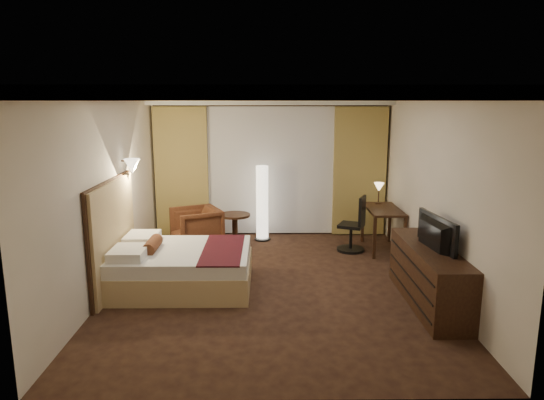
{
  "coord_description": "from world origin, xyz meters",
  "views": [
    {
      "loc": [
        -0.08,
        -6.56,
        2.58
      ],
      "look_at": [
        0.0,
        0.4,
        1.15
      ],
      "focal_mm": 32.0,
      "sensor_mm": 36.0,
      "label": 1
    }
  ],
  "objects_px": {
    "desk": "(382,229)",
    "dresser": "(429,276)",
    "armchair": "(196,226)",
    "side_table": "(235,230)",
    "bed": "(183,268)",
    "floor_lamp": "(262,203)",
    "office_chair": "(351,223)",
    "television": "(430,226)"
  },
  "relations": [
    {
      "from": "desk",
      "to": "dresser",
      "type": "height_order",
      "value": "dresser"
    },
    {
      "from": "armchair",
      "to": "side_table",
      "type": "distance_m",
      "value": 0.69
    },
    {
      "from": "bed",
      "to": "armchair",
      "type": "height_order",
      "value": "armchair"
    },
    {
      "from": "dresser",
      "to": "bed",
      "type": "bearing_deg",
      "value": 169.19
    },
    {
      "from": "floor_lamp",
      "to": "office_chair",
      "type": "bearing_deg",
      "value": -24.2
    },
    {
      "from": "armchair",
      "to": "side_table",
      "type": "height_order",
      "value": "armchair"
    },
    {
      "from": "bed",
      "to": "television",
      "type": "bearing_deg",
      "value": -10.9
    },
    {
      "from": "desk",
      "to": "armchair",
      "type": "bearing_deg",
      "value": 177.29
    },
    {
      "from": "armchair",
      "to": "side_table",
      "type": "bearing_deg",
      "value": 69.33
    },
    {
      "from": "floor_lamp",
      "to": "television",
      "type": "height_order",
      "value": "floor_lamp"
    },
    {
      "from": "desk",
      "to": "television",
      "type": "bearing_deg",
      "value": -89.51
    },
    {
      "from": "floor_lamp",
      "to": "office_chair",
      "type": "height_order",
      "value": "floor_lamp"
    },
    {
      "from": "armchair",
      "to": "floor_lamp",
      "type": "bearing_deg",
      "value": 87.77
    },
    {
      "from": "bed",
      "to": "office_chair",
      "type": "xyz_separation_m",
      "value": [
        2.64,
        1.65,
        0.22
      ]
    },
    {
      "from": "bed",
      "to": "television",
      "type": "height_order",
      "value": "television"
    },
    {
      "from": "armchair",
      "to": "television",
      "type": "xyz_separation_m",
      "value": [
        3.3,
        -2.47,
        0.64
      ]
    },
    {
      "from": "dresser",
      "to": "television",
      "type": "xyz_separation_m",
      "value": [
        -0.03,
        0.0,
        0.66
      ]
    },
    {
      "from": "bed",
      "to": "armchair",
      "type": "xyz_separation_m",
      "value": [
        -0.08,
        1.85,
        0.13
      ]
    },
    {
      "from": "office_chair",
      "to": "dresser",
      "type": "bearing_deg",
      "value": -51.11
    },
    {
      "from": "floor_lamp",
      "to": "dresser",
      "type": "bearing_deg",
      "value": -53.89
    },
    {
      "from": "bed",
      "to": "dresser",
      "type": "relative_size",
      "value": 0.96
    },
    {
      "from": "side_table",
      "to": "desk",
      "type": "height_order",
      "value": "desk"
    },
    {
      "from": "bed",
      "to": "desk",
      "type": "relative_size",
      "value": 1.7
    },
    {
      "from": "office_chair",
      "to": "side_table",
      "type": "bearing_deg",
      "value": -163.41
    },
    {
      "from": "floor_lamp",
      "to": "desk",
      "type": "xyz_separation_m",
      "value": [
        2.11,
        -0.65,
        -0.34
      ]
    },
    {
      "from": "bed",
      "to": "television",
      "type": "distance_m",
      "value": 3.37
    },
    {
      "from": "floor_lamp",
      "to": "dresser",
      "type": "relative_size",
      "value": 0.73
    },
    {
      "from": "armchair",
      "to": "desk",
      "type": "distance_m",
      "value": 3.28
    },
    {
      "from": "office_chair",
      "to": "bed",
      "type": "bearing_deg",
      "value": -124.26
    },
    {
      "from": "armchair",
      "to": "television",
      "type": "relative_size",
      "value": 0.81
    },
    {
      "from": "office_chair",
      "to": "dresser",
      "type": "relative_size",
      "value": 0.51
    },
    {
      "from": "side_table",
      "to": "television",
      "type": "relative_size",
      "value": 0.61
    },
    {
      "from": "side_table",
      "to": "television",
      "type": "bearing_deg",
      "value": -43.98
    },
    {
      "from": "bed",
      "to": "side_table",
      "type": "bearing_deg",
      "value": 72.34
    },
    {
      "from": "desk",
      "to": "television",
      "type": "distance_m",
      "value": 2.41
    },
    {
      "from": "office_chair",
      "to": "desk",
      "type": "bearing_deg",
      "value": 28.9
    },
    {
      "from": "side_table",
      "to": "desk",
      "type": "bearing_deg",
      "value": -4.57
    },
    {
      "from": "side_table",
      "to": "office_chair",
      "type": "bearing_deg",
      "value": -7.22
    },
    {
      "from": "desk",
      "to": "office_chair",
      "type": "xyz_separation_m",
      "value": [
        -0.56,
        -0.05,
        0.12
      ]
    },
    {
      "from": "bed",
      "to": "desk",
      "type": "bearing_deg",
      "value": 27.91
    },
    {
      "from": "dresser",
      "to": "television",
      "type": "bearing_deg",
      "value": 180.0
    },
    {
      "from": "desk",
      "to": "side_table",
      "type": "bearing_deg",
      "value": 175.43
    }
  ]
}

